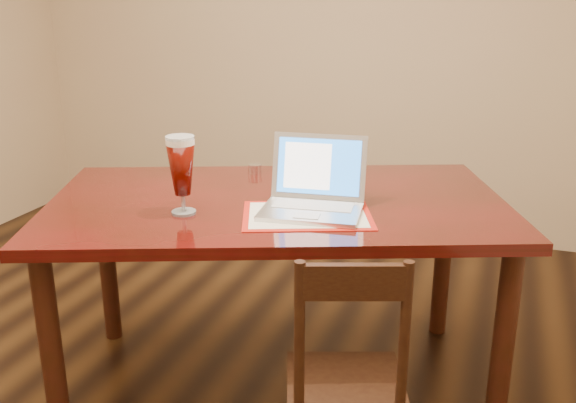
% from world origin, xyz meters
% --- Properties ---
extents(dining_table, '(2.01, 1.56, 1.12)m').
position_xyz_m(dining_table, '(0.31, 0.51, 0.74)').
color(dining_table, '#4C0A0A').
rests_on(dining_table, ground).
extents(dining_chair, '(0.47, 0.46, 0.89)m').
position_xyz_m(dining_chair, '(0.74, -0.01, 0.42)').
color(dining_chair, black).
rests_on(dining_chair, ground).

